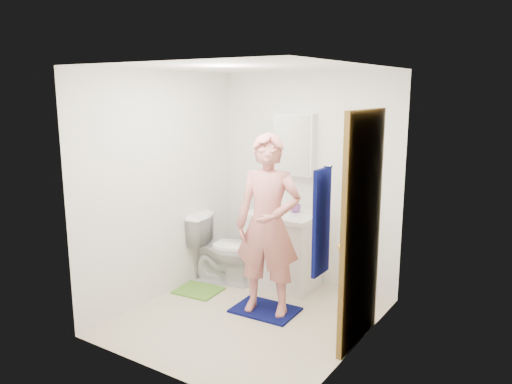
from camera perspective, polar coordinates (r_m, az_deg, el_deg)
floor at (r=5.09m, az=-0.79°, el=-14.19°), size 2.20×2.40×0.02m
ceiling at (r=4.58m, az=-0.88°, el=14.18°), size 2.20×2.40×0.02m
wall_back at (r=5.71m, az=5.99°, el=1.42°), size 2.20×0.02×2.40m
wall_front at (r=3.78m, az=-11.20°, el=-4.03°), size 2.20×0.02×2.40m
wall_left at (r=5.38m, az=-10.67°, el=0.65°), size 0.02×2.40×2.40m
wall_right at (r=4.18m, az=11.87°, el=-2.53°), size 0.02×2.40×2.40m
vanity_cabinet at (r=5.73m, az=3.11°, el=-6.77°), size 0.75×0.55×0.80m
countertop at (r=5.61m, az=3.16°, el=-2.64°), size 0.79×0.59×0.05m
sink_basin at (r=5.60m, az=3.16°, el=-2.49°), size 0.40×0.40×0.03m
faucet at (r=5.74m, az=4.07°, el=-1.45°), size 0.03×0.03×0.12m
medicine_cabinet at (r=5.66m, az=4.40°, el=5.46°), size 0.50×0.12×0.70m
mirror_panel at (r=5.61m, az=4.09°, el=5.40°), size 0.46×0.01×0.66m
door at (r=4.38m, az=11.95°, el=-4.26°), size 0.05×0.80×2.05m
door_knob at (r=4.13m, az=9.75°, el=-6.23°), size 0.07×0.07×0.07m
towel at (r=3.70m, az=7.48°, el=-3.45°), size 0.03×0.24×0.80m
towel_hook at (r=3.59m, az=8.23°, el=2.94°), size 0.06×0.02×0.02m
toilet at (r=5.81m, az=-3.62°, el=-6.49°), size 0.87×0.62×0.80m
bath_mat at (r=5.20m, az=1.06°, el=-13.33°), size 0.66×0.49×0.02m
green_rug at (r=5.70m, az=-6.60°, el=-11.11°), size 0.51×0.44×0.02m
soap_dispenser at (r=5.71m, az=0.44°, el=-1.06°), size 0.11×0.11×0.20m
toothbrush_cup at (r=5.62m, az=4.52°, el=-1.87°), size 0.14×0.14×0.10m
man at (r=4.85m, az=1.38°, el=-3.81°), size 0.74×0.58×1.79m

